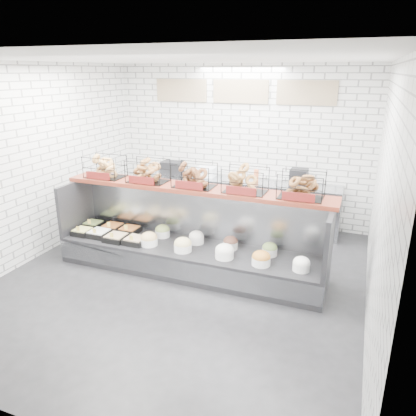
% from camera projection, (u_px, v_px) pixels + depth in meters
% --- Properties ---
extents(ground, '(5.50, 5.50, 0.00)m').
position_uv_depth(ground, '(181.00, 279.00, 5.86)').
color(ground, black).
rests_on(ground, ground).
extents(room_shell, '(5.02, 5.51, 3.01)m').
position_uv_depth(room_shell, '(196.00, 131.00, 5.73)').
color(room_shell, silver).
rests_on(room_shell, ground).
extents(display_case, '(4.00, 0.90, 1.20)m').
position_uv_depth(display_case, '(189.00, 249.00, 6.06)').
color(display_case, black).
rests_on(display_case, ground).
extents(bagel_shelf, '(4.10, 0.50, 0.40)m').
position_uv_depth(bagel_shelf, '(194.00, 178.00, 5.87)').
color(bagel_shelf, '#521B11').
rests_on(bagel_shelf, display_case).
extents(prep_counter, '(4.00, 0.60, 1.20)m').
position_uv_depth(prep_counter, '(233.00, 201.00, 7.86)').
color(prep_counter, '#93969B').
rests_on(prep_counter, ground).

